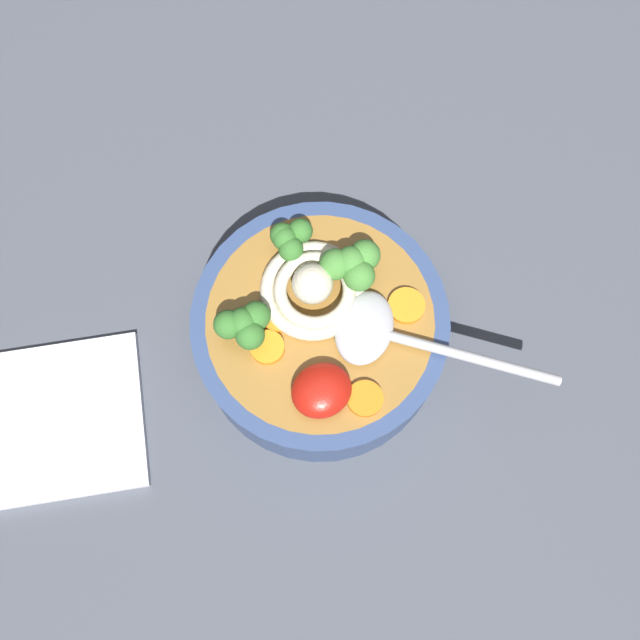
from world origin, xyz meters
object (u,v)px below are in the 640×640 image
Objects in this scene: noodle_pile at (310,290)px; folded_napkin at (65,419)px; soup_bowl at (320,332)px; soup_spoon at (383,334)px.

noodle_pile reaches higher than folded_napkin.
soup_spoon is at bearing -45.76° from soup_bowl.
folded_napkin is (-25.06, 8.36, -7.14)cm from soup_spoon.
noodle_pile is 6.46cm from soup_spoon.
soup_bowl is 4.89cm from noodle_pile.
noodle_pile is at bearing 80.76° from soup_bowl.
soup_bowl is at bearing -12.60° from folded_napkin.
soup_bowl is 22.37cm from folded_napkin.
soup_bowl is 2.25× the size of noodle_pile.
soup_bowl reaches higher than folded_napkin.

